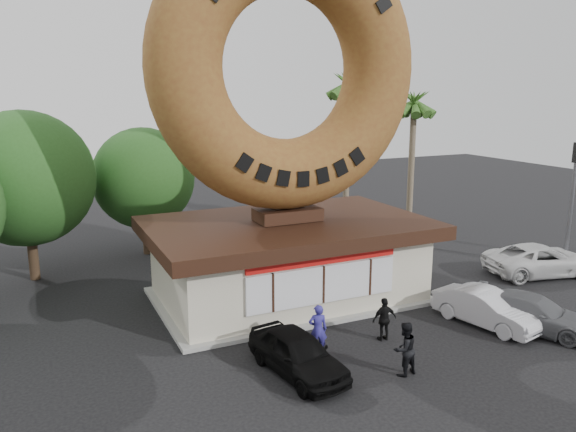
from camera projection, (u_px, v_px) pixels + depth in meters
The scene contains 16 objects.
ground at pixel (366, 358), 18.10m from camera, with size 90.00×90.00×0.00m, color black.
donut_shop at pixel (288, 257), 23.01m from camera, with size 11.20×7.20×3.80m.
giant_donut at pixel (288, 68), 21.38m from camera, with size 10.92×10.92×2.78m, color brown.
tree_west at pixel (25, 179), 24.68m from camera, with size 6.00×6.00×7.65m.
tree_mid at pixel (144, 178), 28.85m from camera, with size 5.20×5.20×6.63m.
palm_near at pixel (348, 91), 31.73m from camera, with size 2.60×2.60×9.75m.
palm_far at pixel (414, 107), 32.05m from camera, with size 2.60×2.60×8.75m.
street_lamp at pixel (179, 165), 30.51m from camera, with size 2.11×0.20×8.00m.
traffic_signal at pixel (573, 189), 26.55m from camera, with size 0.30×0.38×6.07m.
person_left at pixel (318, 329), 18.22m from camera, with size 0.62×0.41×1.70m, color navy.
person_center at pixel (404, 349), 16.88m from camera, with size 0.82×0.64×1.68m, color black.
person_right at pixel (384, 319), 19.25m from camera, with size 0.90×0.37×1.53m, color black.
car_black at pixel (298, 353), 16.99m from camera, with size 1.57×3.89×1.33m, color black.
car_silver at pixel (486, 308), 20.51m from camera, with size 1.39×3.98×1.31m, color #B1B1B6.
car_grey at pixel (533, 313), 20.14m from camera, with size 1.77×4.35×1.26m, color slate.
car_white at pixel (541, 260), 26.13m from camera, with size 2.40×5.21×1.45m, color silver.
Camera 1 is at (-9.31, -14.04, 8.44)m, focal length 35.00 mm.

